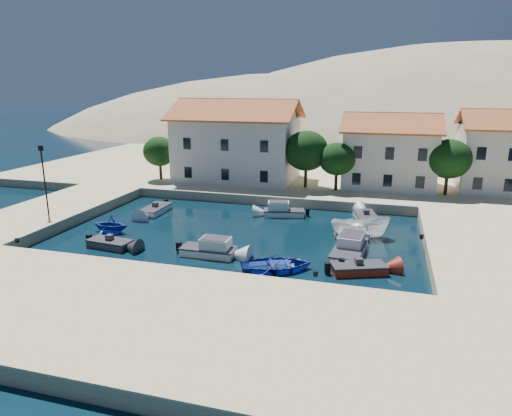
{
  "coord_description": "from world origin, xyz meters",
  "views": [
    {
      "loc": [
        11.63,
        -25.12,
        12.33
      ],
      "look_at": [
        1.09,
        11.63,
        2.0
      ],
      "focal_mm": 32.0,
      "sensor_mm": 36.0,
      "label": 1
    }
  ],
  "objects_px": {
    "rowboat_south": "(277,270)",
    "boat_east": "(360,238)",
    "building_mid": "(390,150)",
    "lamppost": "(44,173)",
    "building_left": "(237,139)",
    "building_right": "(504,150)",
    "cabin_cruiser_east": "(349,249)",
    "cabin_cruiser_south": "(209,249)"
  },
  "relations": [
    {
      "from": "building_mid",
      "to": "cabin_cruiser_south",
      "type": "relative_size",
      "value": 2.54
    },
    {
      "from": "cabin_cruiser_east",
      "to": "building_mid",
      "type": "bearing_deg",
      "value": -1.56
    },
    {
      "from": "lamppost",
      "to": "cabin_cruiser_east",
      "type": "bearing_deg",
      "value": -0.5
    },
    {
      "from": "rowboat_south",
      "to": "boat_east",
      "type": "bearing_deg",
      "value": -52.94
    },
    {
      "from": "boat_east",
      "to": "rowboat_south",
      "type": "bearing_deg",
      "value": 132.21
    },
    {
      "from": "cabin_cruiser_south",
      "to": "boat_east",
      "type": "xyz_separation_m",
      "value": [
        10.64,
        7.27,
        -0.48
      ]
    },
    {
      "from": "cabin_cruiser_south",
      "to": "rowboat_south",
      "type": "distance_m",
      "value": 5.74
    },
    {
      "from": "building_right",
      "to": "building_left",
      "type": "bearing_deg",
      "value": -176.19
    },
    {
      "from": "building_mid",
      "to": "building_right",
      "type": "distance_m",
      "value": 12.04
    },
    {
      "from": "building_right",
      "to": "rowboat_south",
      "type": "height_order",
      "value": "building_right"
    },
    {
      "from": "cabin_cruiser_east",
      "to": "boat_east",
      "type": "relative_size",
      "value": 1.09
    },
    {
      "from": "cabin_cruiser_south",
      "to": "cabin_cruiser_east",
      "type": "height_order",
      "value": "same"
    },
    {
      "from": "building_left",
      "to": "rowboat_south",
      "type": "relative_size",
      "value": 2.98
    },
    {
      "from": "cabin_cruiser_east",
      "to": "lamppost",
      "type": "bearing_deg",
      "value": 94.68
    },
    {
      "from": "building_mid",
      "to": "lamppost",
      "type": "relative_size",
      "value": 1.69
    },
    {
      "from": "building_left",
      "to": "cabin_cruiser_east",
      "type": "relative_size",
      "value": 2.72
    },
    {
      "from": "lamppost",
      "to": "rowboat_south",
      "type": "distance_m",
      "value": 23.4
    },
    {
      "from": "building_mid",
      "to": "rowboat_south",
      "type": "distance_m",
      "value": 27.04
    },
    {
      "from": "building_left",
      "to": "boat_east",
      "type": "height_order",
      "value": "building_left"
    },
    {
      "from": "building_right",
      "to": "lamppost",
      "type": "relative_size",
      "value": 1.52
    },
    {
      "from": "building_left",
      "to": "building_mid",
      "type": "bearing_deg",
      "value": 3.18
    },
    {
      "from": "building_left",
      "to": "rowboat_south",
      "type": "distance_m",
      "value": 27.56
    },
    {
      "from": "building_mid",
      "to": "rowboat_south",
      "type": "bearing_deg",
      "value": -105.41
    },
    {
      "from": "building_left",
      "to": "building_mid",
      "type": "distance_m",
      "value": 18.04
    },
    {
      "from": "lamppost",
      "to": "cabin_cruiser_east",
      "type": "distance_m",
      "value": 27.33
    },
    {
      "from": "building_right",
      "to": "lamppost",
      "type": "xyz_separation_m",
      "value": [
        -41.5,
        -22.0,
        -0.72
      ]
    },
    {
      "from": "lamppost",
      "to": "cabin_cruiser_south",
      "type": "xyz_separation_m",
      "value": [
        16.88,
        -3.28,
        -4.28
      ]
    },
    {
      "from": "lamppost",
      "to": "cabin_cruiser_east",
      "type": "height_order",
      "value": "lamppost"
    },
    {
      "from": "cabin_cruiser_east",
      "to": "boat_east",
      "type": "bearing_deg",
      "value": -2.06
    },
    {
      "from": "building_mid",
      "to": "building_right",
      "type": "xyz_separation_m",
      "value": [
        12.0,
        1.0,
        0.25
      ]
    },
    {
      "from": "building_right",
      "to": "cabin_cruiser_south",
      "type": "bearing_deg",
      "value": -134.24
    },
    {
      "from": "rowboat_south",
      "to": "boat_east",
      "type": "xyz_separation_m",
      "value": [
        5.08,
        8.58,
        0.0
      ]
    },
    {
      "from": "building_left",
      "to": "building_right",
      "type": "relative_size",
      "value": 1.56
    },
    {
      "from": "building_mid",
      "to": "cabin_cruiser_east",
      "type": "relative_size",
      "value": 1.94
    },
    {
      "from": "cabin_cruiser_south",
      "to": "rowboat_south",
      "type": "relative_size",
      "value": 0.84
    },
    {
      "from": "building_right",
      "to": "rowboat_south",
      "type": "xyz_separation_m",
      "value": [
        -19.05,
        -26.58,
        -5.47
      ]
    },
    {
      "from": "building_mid",
      "to": "rowboat_south",
      "type": "xyz_separation_m",
      "value": [
        -7.05,
        -25.58,
        -5.22
      ]
    },
    {
      "from": "lamppost",
      "to": "cabin_cruiser_east",
      "type": "relative_size",
      "value": 1.15
    },
    {
      "from": "building_mid",
      "to": "rowboat_south",
      "type": "height_order",
      "value": "building_mid"
    },
    {
      "from": "building_left",
      "to": "building_mid",
      "type": "xyz_separation_m",
      "value": [
        18.0,
        1.0,
        -0.71
      ]
    },
    {
      "from": "cabin_cruiser_south",
      "to": "building_mid",
      "type": "bearing_deg",
      "value": 62.24
    },
    {
      "from": "building_left",
      "to": "cabin_cruiser_east",
      "type": "height_order",
      "value": "building_left"
    }
  ]
}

